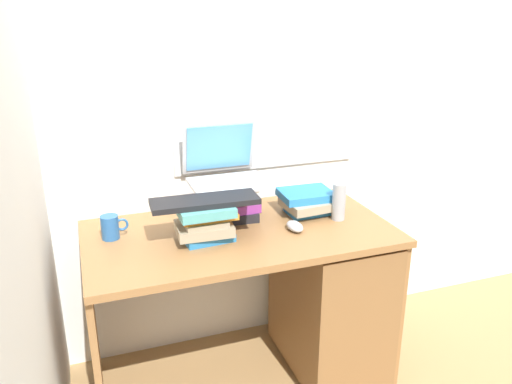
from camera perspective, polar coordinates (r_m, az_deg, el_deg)
ground_plane at (r=2.54m, az=-1.62°, el=-19.82°), size 6.00×6.00×0.00m
wall_back at (r=2.34m, az=-4.82°, el=11.94°), size 6.00×0.06×2.60m
wall_left at (r=1.90m, az=-25.13°, el=8.36°), size 0.05×6.00×2.60m
desk at (r=2.38m, az=5.87°, el=-10.90°), size 1.27×0.67×0.74m
book_stack_tall at (r=2.24m, az=-2.93°, el=-1.23°), size 0.24×0.19×0.15m
book_stack_keyboard_riser at (r=2.04m, az=-5.67°, el=-3.20°), size 0.24×0.20×0.15m
book_stack_side at (r=2.31m, az=5.76°, el=-1.05°), size 0.24×0.22×0.10m
laptop at (r=2.25m, az=-3.54°, el=2.68°), size 0.33×0.31×0.25m
keyboard at (r=2.00m, az=-5.71°, el=-1.03°), size 0.43×0.16×0.02m
computer_mouse at (r=2.14m, az=4.34°, el=-3.82°), size 0.06×0.10×0.04m
mug at (r=2.13m, az=-15.86°, el=-3.77°), size 0.11×0.07×0.10m
water_bottle at (r=2.25m, az=9.19°, el=-1.06°), size 0.06×0.06×0.16m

